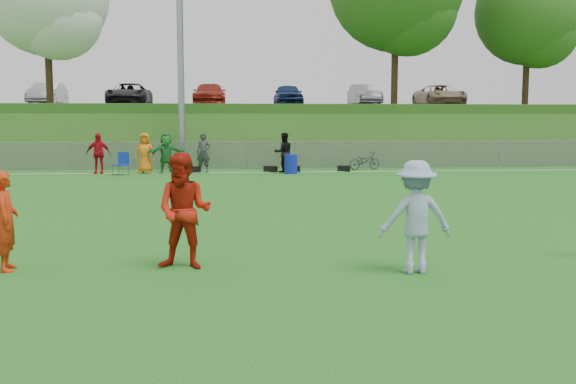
{
  "coord_description": "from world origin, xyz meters",
  "views": [
    {
      "loc": [
        -0.89,
        -9.4,
        2.23
      ],
      "look_at": [
        0.04,
        0.5,
        1.11
      ],
      "focal_mm": 40.0,
      "sensor_mm": 36.0,
      "label": 1
    }
  ],
  "objects": [
    {
      "name": "player_red_left",
      "position": [
        -4.18,
        0.33,
        0.75
      ],
      "size": [
        0.45,
        0.6,
        1.5
      ],
      "primitive_type": "imported",
      "rotation": [
        0.0,
        0.0,
        1.75
      ],
      "color": "red",
      "rests_on": "ground"
    },
    {
      "name": "player_blue",
      "position": [
        1.83,
        -0.38,
        0.83
      ],
      "size": [
        1.09,
        0.64,
        1.65
      ],
      "primitive_type": "imported",
      "rotation": [
        0.0,
        0.0,
        3.17
      ],
      "color": "#8EA4C5",
      "rests_on": "ground"
    },
    {
      "name": "bicycle",
      "position": [
        5.25,
        19.0,
        0.4
      ],
      "size": [
        1.61,
        0.97,
        0.8
      ],
      "primitive_type": "imported",
      "rotation": [
        0.0,
        0.0,
        1.88
      ],
      "color": "#303032",
      "rests_on": "ground"
    },
    {
      "name": "fence",
      "position": [
        0.0,
        20.0,
        0.65
      ],
      "size": [
        58.0,
        0.06,
        1.3
      ],
      "color": "gray",
      "rests_on": "ground"
    },
    {
      "name": "camp_chair",
      "position": [
        -5.25,
        17.22,
        0.27
      ],
      "size": [
        0.68,
        0.69,
        0.93
      ],
      "rotation": [
        0.0,
        0.0,
        -0.41
      ],
      "color": "#0E309A",
      "rests_on": "ground"
    },
    {
      "name": "parking_lot",
      "position": [
        0.0,
        33.0,
        3.05
      ],
      "size": [
        120.0,
        12.0,
        0.1
      ],
      "primitive_type": "cube",
      "color": "black",
      "rests_on": "berm"
    },
    {
      "name": "spectator_row",
      "position": [
        -2.87,
        18.0,
        0.85
      ],
      "size": [
        8.75,
        0.82,
        1.69
      ],
      "color": "#B90C19",
      "rests_on": "ground"
    },
    {
      "name": "ground",
      "position": [
        0.0,
        0.0,
        0.0
      ],
      "size": [
        120.0,
        120.0,
        0.0
      ],
      "primitive_type": "plane",
      "color": "#135C1B",
      "rests_on": "ground"
    },
    {
      "name": "player_red_center",
      "position": [
        -1.55,
        0.21,
        0.87
      ],
      "size": [
        0.98,
        0.84,
        1.75
      ],
      "primitive_type": "imported",
      "rotation": [
        0.0,
        0.0,
        -0.24
      ],
      "color": "#A91B0B",
      "rests_on": "ground"
    },
    {
      "name": "tree_green_far",
      "position": [
        16.16,
        25.92,
        7.96
      ],
      "size": [
        5.88,
        5.88,
        8.19
      ],
      "color": "black",
      "rests_on": "berm"
    },
    {
      "name": "light_pole",
      "position": [
        -3.0,
        20.8,
        6.71
      ],
      "size": [
        1.2,
        0.4,
        12.15
      ],
      "color": "gray",
      "rests_on": "ground"
    },
    {
      "name": "berm",
      "position": [
        0.0,
        31.0,
        1.5
      ],
      "size": [
        120.0,
        18.0,
        3.0
      ],
      "primitive_type": "cube",
      "color": "#2D5818",
      "rests_on": "ground"
    },
    {
      "name": "gear_bags",
      "position": [
        1.16,
        18.1,
        0.13
      ],
      "size": [
        7.11,
        0.49,
        0.26
      ],
      "color": "black",
      "rests_on": "ground"
    },
    {
      "name": "car_row",
      "position": [
        -1.17,
        32.0,
        3.82
      ],
      "size": [
        32.04,
        5.18,
        1.44
      ],
      "color": "white",
      "rests_on": "parking_lot"
    },
    {
      "name": "recycling_bin",
      "position": [
        1.73,
        17.2,
        0.4
      ],
      "size": [
        0.64,
        0.64,
        0.81
      ],
      "primitive_type": "cylinder",
      "rotation": [
        0.0,
        0.0,
        0.21
      ],
      "color": "#0E209F",
      "rests_on": "ground"
    },
    {
      "name": "sideline_far",
      "position": [
        0.0,
        18.0,
        0.01
      ],
      "size": [
        60.0,
        0.1,
        0.01
      ],
      "primitive_type": "cube",
      "color": "white",
      "rests_on": "ground"
    }
  ]
}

